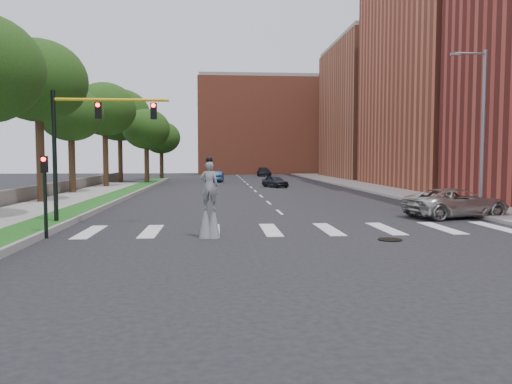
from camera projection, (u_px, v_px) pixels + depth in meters
name	position (u px, v px, depth m)	size (l,w,h in m)	color
ground_plane	(304.00, 233.00, 20.87)	(160.00, 160.00, 0.00)	black
grass_median	(118.00, 195.00, 39.84)	(2.00, 60.00, 0.25)	#175117
median_curb	(131.00, 195.00, 39.93)	(0.20, 60.00, 0.28)	gray
sidewalk_left	(34.00, 209.00, 29.67)	(4.00, 60.00, 0.18)	gray
sidewalk_right	(389.00, 190.00, 46.71)	(5.00, 90.00, 0.18)	gray
stone_wall	(55.00, 189.00, 41.37)	(0.50, 56.00, 1.10)	#514D46
manhole	(390.00, 240.00, 19.12)	(0.90, 0.90, 0.04)	black
building_mid	(464.00, 72.00, 51.60)	(16.00, 22.00, 24.00)	#A94F35
building_far	(385.00, 112.00, 75.60)	(16.00, 22.00, 20.00)	#A2583B
building_backdrop	(265.00, 128.00, 98.28)	(26.00, 14.00, 18.00)	#A94F35
streetlight	(481.00, 126.00, 27.35)	(2.05, 0.20, 9.00)	slate
traffic_signal	(81.00, 136.00, 22.79)	(5.30, 0.23, 6.20)	black
secondary_signal	(45.00, 189.00, 19.42)	(0.25, 0.21, 3.23)	black
stilt_performer	(209.00, 204.00, 19.57)	(0.84, 0.55, 3.21)	#372416
suv_crossing	(457.00, 203.00, 26.29)	(2.55, 5.53, 1.54)	#ACA9A2
car_near	(275.00, 181.00, 52.55)	(1.47, 3.65, 1.24)	black
car_mid	(217.00, 177.00, 63.89)	(1.46, 4.19, 1.38)	navy
car_far	(264.00, 172.00, 83.40)	(2.03, 5.00, 1.45)	black
tree_2	(38.00, 81.00, 33.32)	(6.47, 6.47, 11.05)	#372416
tree_3	(71.00, 115.00, 42.14)	(5.39, 5.39, 9.11)	#372416
tree_4	(105.00, 110.00, 50.96)	(6.37, 6.37, 10.80)	#372416
tree_5	(120.00, 115.00, 61.78)	(7.58, 7.58, 11.63)	#372416
tree_6	(146.00, 129.00, 57.94)	(5.48, 5.48, 8.78)	#372416
tree_7	(161.00, 138.00, 70.36)	(5.36, 5.36, 8.23)	#372416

